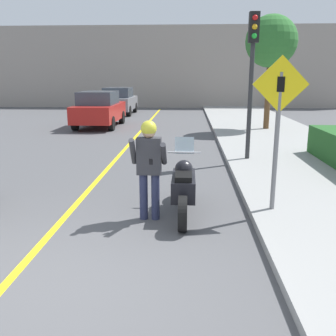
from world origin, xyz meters
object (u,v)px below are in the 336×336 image
object	(u,v)px
person_biker	(149,160)
motorcycle	(184,187)
crossing_sign	(278,120)
traffic_light	(252,59)
parked_car_grey	(119,101)
street_tree	(271,42)
parked_car_red	(99,109)

from	to	relation	value
person_biker	motorcycle	bearing A→B (deg)	29.49
crossing_sign	traffic_light	xyz separation A→B (m)	(0.18, 4.11, 1.12)
motorcycle	parked_car_grey	bearing A→B (deg)	104.01
person_biker	street_tree	bearing A→B (deg)	69.19
crossing_sign	parked_car_red	xyz separation A→B (m)	(-5.73, 11.50, -0.82)
street_tree	motorcycle	bearing A→B (deg)	-108.61
person_biker	traffic_light	bearing A→B (deg)	62.30
street_tree	parked_car_red	distance (m)	8.27
motorcycle	crossing_sign	world-z (taller)	crossing_sign
traffic_light	parked_car_red	bearing A→B (deg)	128.69
traffic_light	street_tree	xyz separation A→B (m)	(1.74, 6.26, 0.95)
parked_car_grey	parked_car_red	bearing A→B (deg)	-88.32
motorcycle	person_biker	xyz separation A→B (m)	(-0.57, -0.32, 0.54)
crossing_sign	street_tree	xyz separation A→B (m)	(1.93, 10.37, 2.07)
crossing_sign	parked_car_grey	distance (m)	18.54
person_biker	traffic_light	world-z (taller)	traffic_light
parked_car_red	parked_car_grey	world-z (taller)	same
crossing_sign	street_tree	size ratio (longest dim) A/B	0.54
street_tree	parked_car_grey	xyz separation A→B (m)	(-7.84, 7.19, -2.90)
motorcycle	crossing_sign	bearing A→B (deg)	-2.07
street_tree	person_biker	bearing A→B (deg)	-110.81
traffic_light	parked_car_grey	world-z (taller)	traffic_light
person_biker	traffic_light	distance (m)	5.25
motorcycle	traffic_light	bearing A→B (deg)	66.91
crossing_sign	parked_car_grey	world-z (taller)	crossing_sign
street_tree	parked_car_red	xyz separation A→B (m)	(-7.66, 1.13, -2.90)
street_tree	parked_car_red	size ratio (longest dim) A/B	1.13
street_tree	traffic_light	bearing A→B (deg)	-105.57
motorcycle	traffic_light	world-z (taller)	traffic_light
crossing_sign	parked_car_red	size ratio (longest dim) A/B	0.61
motorcycle	traffic_light	distance (m)	4.97
person_biker	parked_car_red	xyz separation A→B (m)	(-3.62, 11.76, -0.17)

